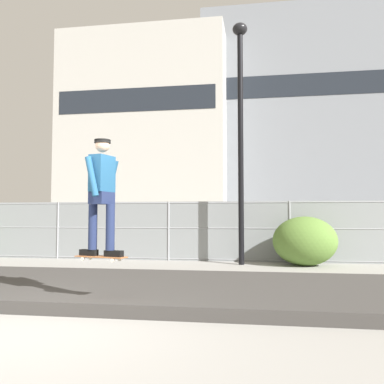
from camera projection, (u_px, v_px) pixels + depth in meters
ground_plane at (26, 332)px, 4.96m from camera, size 120.00×120.00×0.00m
gravel_berm at (105, 287)px, 7.51m from camera, size 13.50×3.66×0.19m
skateboard at (101, 257)px, 6.00m from camera, size 0.82×0.39×0.07m
skater at (102, 189)px, 6.06m from camera, size 0.72×0.62×1.74m
chain_fence at (169, 231)px, 12.96m from camera, size 22.48×0.06×1.85m
street_lamp at (240, 113)px, 12.06m from camera, size 0.44×0.44×7.12m
parked_car_near at (127, 230)px, 15.89m from camera, size 4.45×2.05×1.66m
parked_car_mid at (275, 231)px, 15.42m from camera, size 4.51×2.17×1.66m
library_building at (149, 135)px, 48.26m from camera, size 18.40×11.11×21.85m
office_block at (320, 124)px, 50.34m from camera, size 27.90×11.87×25.43m
shrub_center at (305, 241)px, 11.55m from camera, size 1.79×1.47×1.38m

